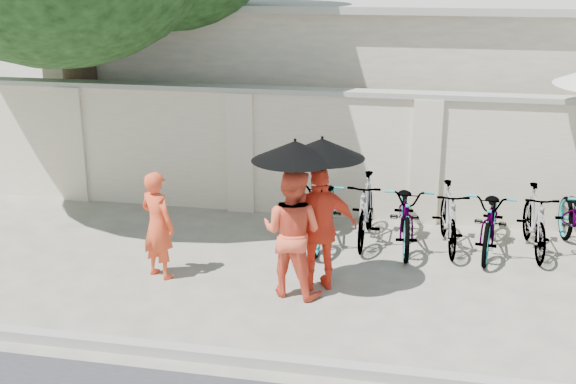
# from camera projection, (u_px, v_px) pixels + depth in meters

# --- Properties ---
(ground) EXTENTS (80.00, 80.00, 0.00)m
(ground) POSITION_uv_depth(u_px,v_px,m) (255.00, 292.00, 9.13)
(ground) COLOR #A59F8C
(kerb) EXTENTS (40.00, 0.16, 0.12)m
(kerb) POSITION_uv_depth(u_px,v_px,m) (215.00, 355.00, 7.52)
(kerb) COLOR #9B9C8F
(kerb) RESTS_ON ground
(compound_wall) EXTENTS (20.00, 0.30, 2.00)m
(compound_wall) POSITION_uv_depth(u_px,v_px,m) (363.00, 157.00, 11.63)
(compound_wall) COLOR beige
(compound_wall) RESTS_ON ground
(building_behind) EXTENTS (14.00, 6.00, 3.20)m
(building_behind) POSITION_uv_depth(u_px,v_px,m) (432.00, 86.00, 14.81)
(building_behind) COLOR beige
(building_behind) RESTS_ON ground
(monk_left) EXTENTS (0.62, 0.53, 1.44)m
(monk_left) POSITION_uv_depth(u_px,v_px,m) (158.00, 225.00, 9.39)
(monk_left) COLOR #F84E27
(monk_left) RESTS_ON ground
(monk_center) EXTENTS (0.91, 0.78, 1.63)m
(monk_center) POSITION_uv_depth(u_px,v_px,m) (292.00, 233.00, 8.86)
(monk_center) COLOR #FF5B38
(monk_center) RESTS_ON ground
(parasol_center) EXTENTS (1.04, 1.04, 1.07)m
(parasol_center) POSITION_uv_depth(u_px,v_px,m) (295.00, 151.00, 8.46)
(parasol_center) COLOR black
(parasol_center) RESTS_ON ground
(monk_right) EXTENTS (1.03, 0.74, 1.62)m
(monk_right) POSITION_uv_depth(u_px,v_px,m) (320.00, 228.00, 9.01)
(monk_right) COLOR #FF4224
(monk_right) RESTS_ON ground
(parasol_right) EXTENTS (1.03, 1.03, 1.07)m
(parasol_right) POSITION_uv_depth(u_px,v_px,m) (322.00, 148.00, 8.62)
(parasol_right) COLOR black
(parasol_right) RESTS_ON ground
(bike_0) EXTENTS (0.71, 1.97, 1.03)m
(bike_0) POSITION_uv_depth(u_px,v_px,m) (324.00, 208.00, 10.68)
(bike_0) COLOR #A9A9A9
(bike_0) RESTS_ON ground
(bike_1) EXTENTS (0.49, 1.68, 1.01)m
(bike_1) POSITION_uv_depth(u_px,v_px,m) (366.00, 209.00, 10.66)
(bike_1) COLOR #A9A9A9
(bike_1) RESTS_ON ground
(bike_2) EXTENTS (0.82, 1.96, 1.00)m
(bike_2) POSITION_uv_depth(u_px,v_px,m) (407.00, 213.00, 10.51)
(bike_2) COLOR #A9A9A9
(bike_2) RESTS_ON ground
(bike_3) EXTENTS (0.63, 1.62, 0.95)m
(bike_3) POSITION_uv_depth(u_px,v_px,m) (449.00, 217.00, 10.42)
(bike_3) COLOR #A9A9A9
(bike_3) RESTS_ON ground
(bike_4) EXTENTS (0.89, 1.94, 0.98)m
(bike_4) POSITION_uv_depth(u_px,v_px,m) (492.00, 219.00, 10.30)
(bike_4) COLOR #A9A9A9
(bike_4) RESTS_ON ground
(bike_5) EXTENTS (0.56, 1.62, 0.95)m
(bike_5) POSITION_uv_depth(u_px,v_px,m) (535.00, 221.00, 10.27)
(bike_5) COLOR #A9A9A9
(bike_5) RESTS_ON ground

